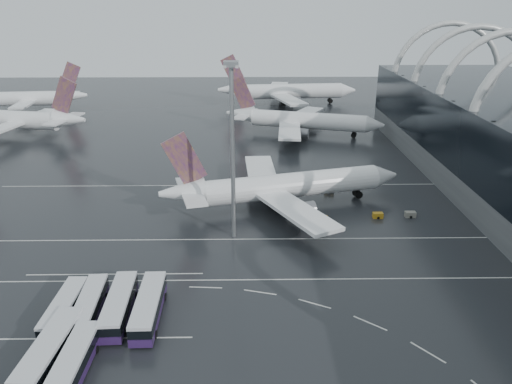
{
  "coord_description": "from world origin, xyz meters",
  "views": [
    {
      "loc": [
        -2.57,
        -69.32,
        41.04
      ],
      "look_at": [
        -1.23,
        17.66,
        7.0
      ],
      "focal_mm": 35.0,
      "sensor_mm": 36.0,
      "label": 1
    }
  ],
  "objects_px": {
    "jet_remote_far": "(33,99)",
    "bus_row_far_b": "(50,352)",
    "airliner_gate_c": "(285,92)",
    "bus_row_near_c": "(119,305)",
    "gse_cart_belly_a": "(378,215)",
    "gse_cart_belly_d": "(410,214)",
    "jet_remote_mid": "(24,120)",
    "floodlight_mast": "(232,131)",
    "bus_row_near_d": "(149,307)",
    "bus_row_near_b": "(90,305)",
    "gse_cart_belly_e": "(329,190)",
    "bus_row_far_c": "(73,364)",
    "airliner_main": "(281,187)",
    "airliner_gate_b": "(300,121)",
    "gse_cart_belly_c": "(323,219)",
    "bus_row_near_a": "(64,309)"
  },
  "relations": [
    {
      "from": "bus_row_near_b",
      "to": "bus_row_near_c",
      "type": "height_order",
      "value": "bus_row_near_c"
    },
    {
      "from": "gse_cart_belly_c",
      "to": "bus_row_near_a",
      "type": "bearing_deg",
      "value": -141.61
    },
    {
      "from": "jet_remote_far",
      "to": "gse_cart_belly_a",
      "type": "bearing_deg",
      "value": 131.43
    },
    {
      "from": "jet_remote_mid",
      "to": "gse_cart_belly_a",
      "type": "distance_m",
      "value": 116.66
    },
    {
      "from": "airliner_gate_c",
      "to": "bus_row_near_c",
      "type": "height_order",
      "value": "airliner_gate_c"
    },
    {
      "from": "bus_row_near_c",
      "to": "gse_cart_belly_e",
      "type": "relative_size",
      "value": 6.39
    },
    {
      "from": "jet_remote_mid",
      "to": "jet_remote_far",
      "type": "bearing_deg",
      "value": -60.36
    },
    {
      "from": "airliner_gate_b",
      "to": "airliner_main",
      "type": "bearing_deg",
      "value": -82.86
    },
    {
      "from": "jet_remote_far",
      "to": "bus_row_far_b",
      "type": "distance_m",
      "value": 155.52
    },
    {
      "from": "bus_row_near_c",
      "to": "bus_row_far_b",
      "type": "bearing_deg",
      "value": 146.08
    },
    {
      "from": "jet_remote_far",
      "to": "bus_row_near_b",
      "type": "height_order",
      "value": "jet_remote_far"
    },
    {
      "from": "bus_row_near_b",
      "to": "gse_cart_belly_e",
      "type": "bearing_deg",
      "value": -44.16
    },
    {
      "from": "bus_row_near_b",
      "to": "bus_row_near_d",
      "type": "relative_size",
      "value": 0.9
    },
    {
      "from": "bus_row_near_b",
      "to": "gse_cart_belly_a",
      "type": "height_order",
      "value": "bus_row_near_b"
    },
    {
      "from": "airliner_main",
      "to": "jet_remote_far",
      "type": "xyz_separation_m",
      "value": [
        -89.27,
        95.96,
        0.38
      ]
    },
    {
      "from": "airliner_main",
      "to": "bus_row_near_a",
      "type": "xyz_separation_m",
      "value": [
        -31.73,
        -38.93,
        -2.73
      ]
    },
    {
      "from": "bus_row_near_d",
      "to": "floodlight_mast",
      "type": "height_order",
      "value": "floodlight_mast"
    },
    {
      "from": "airliner_gate_b",
      "to": "bus_row_far_c",
      "type": "height_order",
      "value": "airliner_gate_b"
    },
    {
      "from": "airliner_gate_b",
      "to": "gse_cart_belly_e",
      "type": "distance_m",
      "value": 51.36
    },
    {
      "from": "bus_row_far_c",
      "to": "bus_row_near_a",
      "type": "bearing_deg",
      "value": 24.16
    },
    {
      "from": "airliner_gate_b",
      "to": "bus_row_near_d",
      "type": "xyz_separation_m",
      "value": [
        -30.11,
        -98.17,
        -2.59
      ]
    },
    {
      "from": "gse_cart_belly_e",
      "to": "floodlight_mast",
      "type": "bearing_deg",
      "value": -133.53
    },
    {
      "from": "gse_cart_belly_d",
      "to": "jet_remote_far",
      "type": "bearing_deg",
      "value": 138.48
    },
    {
      "from": "bus_row_near_d",
      "to": "gse_cart_belly_a",
      "type": "relative_size",
      "value": 6.81
    },
    {
      "from": "airliner_gate_c",
      "to": "bus_row_far_b",
      "type": "xyz_separation_m",
      "value": [
        -38.69,
        -155.54,
        -3.18
      ]
    },
    {
      "from": "bus_row_near_c",
      "to": "bus_row_far_b",
      "type": "relative_size",
      "value": 0.95
    },
    {
      "from": "bus_row_near_a",
      "to": "bus_row_far_c",
      "type": "bearing_deg",
      "value": -155.88
    },
    {
      "from": "airliner_gate_b",
      "to": "floodlight_mast",
      "type": "height_order",
      "value": "floodlight_mast"
    },
    {
      "from": "airliner_gate_c",
      "to": "gse_cart_belly_e",
      "type": "relative_size",
      "value": 27.25
    },
    {
      "from": "bus_row_far_b",
      "to": "bus_row_near_a",
      "type": "bearing_deg",
      "value": 12.44
    },
    {
      "from": "floodlight_mast",
      "to": "gse_cart_belly_a",
      "type": "relative_size",
      "value": 15.74
    },
    {
      "from": "gse_cart_belly_e",
      "to": "jet_remote_mid",
      "type": "bearing_deg",
      "value": 150.17
    },
    {
      "from": "bus_row_near_d",
      "to": "bus_row_near_b",
      "type": "bearing_deg",
      "value": 83.62
    },
    {
      "from": "airliner_gate_b",
      "to": "bus_row_near_d",
      "type": "distance_m",
      "value": 102.72
    },
    {
      "from": "bus_row_near_b",
      "to": "gse_cart_belly_d",
      "type": "distance_m",
      "value": 63.11
    },
    {
      "from": "bus_row_near_c",
      "to": "bus_row_far_c",
      "type": "distance_m",
      "value": 11.85
    },
    {
      "from": "jet_remote_far",
      "to": "airliner_main",
      "type": "bearing_deg",
      "value": 127.65
    },
    {
      "from": "gse_cart_belly_a",
      "to": "gse_cart_belly_d",
      "type": "height_order",
      "value": "gse_cart_belly_d"
    },
    {
      "from": "bus_row_near_c",
      "to": "floodlight_mast",
      "type": "height_order",
      "value": "floodlight_mast"
    },
    {
      "from": "bus_row_far_c",
      "to": "gse_cart_belly_d",
      "type": "xyz_separation_m",
      "value": [
        52.6,
        44.17,
        -1.14
      ]
    },
    {
      "from": "bus_row_near_c",
      "to": "airliner_gate_c",
      "type": "bearing_deg",
      "value": -15.08
    },
    {
      "from": "gse_cart_belly_a",
      "to": "gse_cart_belly_d",
      "type": "bearing_deg",
      "value": 2.83
    },
    {
      "from": "airliner_main",
      "to": "gse_cart_belly_c",
      "type": "xyz_separation_m",
      "value": [
        7.79,
        -7.62,
        -3.86
      ]
    },
    {
      "from": "jet_remote_mid",
      "to": "bus_row_far_c",
      "type": "relative_size",
      "value": 3.46
    },
    {
      "from": "bus_row_near_a",
      "to": "bus_row_far_c",
      "type": "xyz_separation_m",
      "value": [
        4.77,
        -11.0,
        0.04
      ]
    },
    {
      "from": "bus_row_near_a",
      "to": "bus_row_near_c",
      "type": "bearing_deg",
      "value": -84.68
    },
    {
      "from": "bus_row_near_d",
      "to": "gse_cart_belly_d",
      "type": "xyz_separation_m",
      "value": [
        45.98,
        33.03,
        -1.27
      ]
    },
    {
      "from": "airliner_main",
      "to": "bus_row_far_c",
      "type": "distance_m",
      "value": 56.81
    },
    {
      "from": "jet_remote_mid",
      "to": "gse_cart_belly_c",
      "type": "bearing_deg",
      "value": 153.81
    },
    {
      "from": "airliner_gate_b",
      "to": "bus_row_far_c",
      "type": "bearing_deg",
      "value": -92.09
    }
  ]
}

